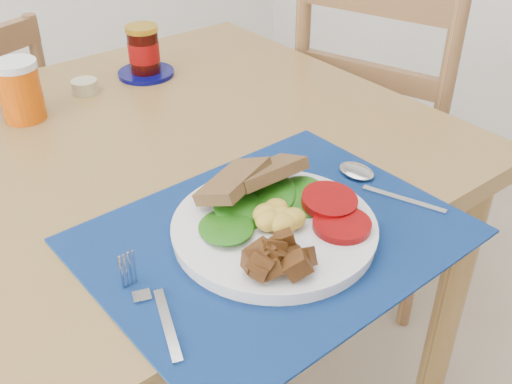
% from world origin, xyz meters
% --- Properties ---
extents(table, '(1.40, 0.90, 0.75)m').
position_xyz_m(table, '(0.00, 0.20, 0.67)').
color(table, brown).
rests_on(table, ground).
extents(chair_end, '(0.51, 0.53, 1.14)m').
position_xyz_m(chair_end, '(0.90, 0.25, 0.57)').
color(chair_end, brown).
rests_on(chair_end, ground).
extents(placemat, '(0.51, 0.40, 0.00)m').
position_xyz_m(placemat, '(0.19, -0.15, 0.75)').
color(placemat, '#040530').
rests_on(placemat, table).
extents(breakfast_plate, '(0.28, 0.28, 0.07)m').
position_xyz_m(breakfast_plate, '(0.19, -0.15, 0.77)').
color(breakfast_plate, silver).
rests_on(breakfast_plate, placemat).
extents(fork, '(0.05, 0.17, 0.00)m').
position_xyz_m(fork, '(-0.01, -0.16, 0.76)').
color(fork, '#B2B5BA').
rests_on(fork, placemat).
extents(spoon, '(0.06, 0.19, 0.01)m').
position_xyz_m(spoon, '(0.40, -0.14, 0.76)').
color(spoon, '#B2B5BA').
rests_on(spoon, placemat).
extents(juice_glass, '(0.08, 0.08, 0.11)m').
position_xyz_m(juice_glass, '(0.06, 0.42, 0.80)').
color(juice_glass, '#CC4C05').
rests_on(juice_glass, table).
extents(ramekin, '(0.05, 0.05, 0.03)m').
position_xyz_m(ramekin, '(0.20, 0.46, 0.76)').
color(ramekin, '#B8B087').
rests_on(ramekin, table).
extents(jam_on_saucer, '(0.12, 0.12, 0.11)m').
position_xyz_m(jam_on_saucer, '(0.34, 0.46, 0.80)').
color(jam_on_saucer, '#04064B').
rests_on(jam_on_saucer, table).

